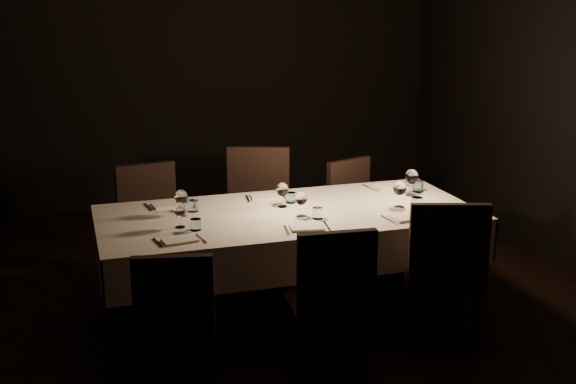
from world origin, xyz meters
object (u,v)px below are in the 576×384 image
object	(u,v)px
chair_near_center	(331,295)
chair_far_left	(151,221)
chair_near_right	(443,268)
chair_far_right	(356,209)
chair_near_left	(176,317)
chair_far_center	(258,208)
dining_table	(288,222)

from	to	relation	value
chair_near_center	chair_far_left	bearing A→B (deg)	-59.85
chair_near_center	chair_near_right	size ratio (longest dim) A/B	0.94
chair_far_left	chair_far_right	world-z (taller)	chair_far_left
chair_near_left	chair_far_center	size ratio (longest dim) A/B	0.86
chair_near_left	chair_near_center	bearing A→B (deg)	-170.20
chair_far_center	chair_far_right	size ratio (longest dim) A/B	1.15
chair_near_right	chair_far_center	size ratio (longest dim) A/B	0.97
chair_near_left	chair_far_center	bearing A→B (deg)	-107.11
chair_near_right	chair_far_right	distance (m)	1.48
dining_table	chair_near_center	size ratio (longest dim) A/B	2.70
chair_near_right	chair_far_center	world-z (taller)	chair_far_center
dining_table	chair_near_right	xyz separation A→B (m)	(0.78, -0.73, -0.14)
chair_far_center	chair_near_center	bearing A→B (deg)	-71.37
chair_near_center	chair_far_center	xyz separation A→B (m)	(0.01, 1.66, 0.04)
chair_far_left	chair_far_center	size ratio (longest dim) A/B	0.92
dining_table	chair_near_right	distance (m)	1.08
chair_far_center	chair_far_right	bearing A→B (deg)	14.83
chair_near_center	chair_far_left	xyz separation A→B (m)	(-0.81, 1.68, 0.00)
dining_table	chair_far_left	world-z (taller)	chair_far_left
chair_near_left	chair_far_right	bearing A→B (deg)	-125.66
dining_table	chair_far_center	size ratio (longest dim) A/B	2.47
chair_near_right	dining_table	bearing A→B (deg)	-25.09
dining_table	chair_near_center	xyz separation A→B (m)	(-0.01, -0.86, -0.17)
dining_table	chair_far_center	distance (m)	0.81
chair_near_center	chair_far_left	distance (m)	1.87
chair_near_left	chair_far_right	distance (m)	2.32
chair_near_left	chair_far_left	distance (m)	1.66
chair_near_left	chair_near_right	world-z (taller)	chair_near_right
chair_near_center	chair_far_center	world-z (taller)	chair_far_center
dining_table	chair_near_left	distance (m)	1.24
dining_table	chair_near_center	bearing A→B (deg)	-90.71
chair_far_right	dining_table	bearing A→B (deg)	-157.40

